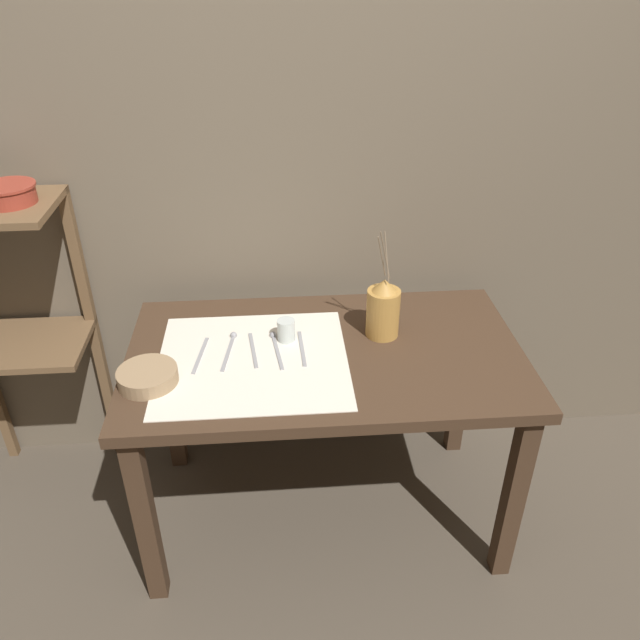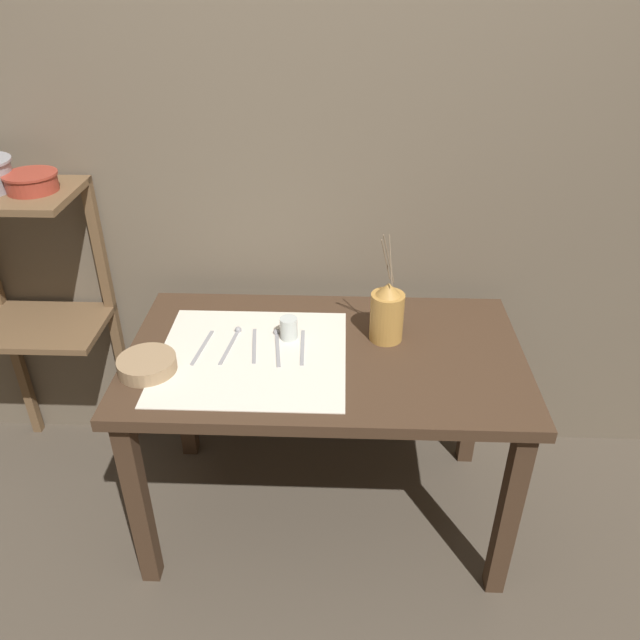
{
  "view_description": "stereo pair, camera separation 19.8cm",
  "coord_description": "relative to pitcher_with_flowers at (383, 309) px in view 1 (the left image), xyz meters",
  "views": [
    {
      "loc": [
        -0.15,
        -1.69,
        1.9
      ],
      "look_at": [
        -0.02,
        0.0,
        0.87
      ],
      "focal_mm": 35.0,
      "sensor_mm": 36.0,
      "label": 1
    },
    {
      "loc": [
        0.05,
        -1.69,
        1.9
      ],
      "look_at": [
        -0.02,
        0.0,
        0.87
      ],
      "focal_mm": 35.0,
      "sensor_mm": 36.0,
      "label": 2
    }
  ],
  "objects": [
    {
      "name": "stone_wall_back",
      "position": [
        -0.2,
        0.4,
        0.35
      ],
      "size": [
        7.0,
        0.06,
        2.4
      ],
      "color": "#6B5E4C",
      "rests_on": "ground_plane"
    },
    {
      "name": "pitcher_with_flowers",
      "position": [
        0.0,
        0.0,
        0.0
      ],
      "size": [
        0.11,
        0.11,
        0.4
      ],
      "color": "#B7843D",
      "rests_on": "wooden_table"
    },
    {
      "name": "ground_plane",
      "position": [
        -0.2,
        -0.09,
        -0.85
      ],
      "size": [
        12.0,
        12.0,
        0.0
      ],
      "primitive_type": "plane",
      "color": "brown"
    },
    {
      "name": "spoon_outer",
      "position": [
        -0.37,
        -0.03,
        -0.09
      ],
      "size": [
        0.04,
        0.21,
        0.02
      ],
      "color": "#939399",
      "rests_on": "wooden_table"
    },
    {
      "name": "wooden_shelf_unit",
      "position": [
        -1.29,
        0.22,
        -0.02
      ],
      "size": [
        0.48,
        0.34,
        1.19
      ],
      "color": "brown",
      "rests_on": "ground_plane"
    },
    {
      "name": "fork_outer",
      "position": [
        -0.28,
        -0.07,
        -0.09
      ],
      "size": [
        0.02,
        0.2,
        0.0
      ],
      "color": "#939399",
      "rests_on": "wooden_table"
    },
    {
      "name": "metal_pot_small",
      "position": [
        -1.18,
        0.18,
        0.38
      ],
      "size": [
        0.18,
        0.18,
        0.06
      ],
      "color": "#9E3828",
      "rests_on": "wooden_shelf_unit"
    },
    {
      "name": "fork_inner",
      "position": [
        -0.61,
        -0.08,
        -0.09
      ],
      "size": [
        0.04,
        0.2,
        0.0
      ],
      "color": "#939399",
      "rests_on": "wooden_table"
    },
    {
      "name": "knife_center",
      "position": [
        -0.44,
        -0.07,
        -0.09
      ],
      "size": [
        0.04,
        0.2,
        0.0
      ],
      "color": "#939399",
      "rests_on": "wooden_table"
    },
    {
      "name": "wooden_table",
      "position": [
        -0.2,
        -0.09,
        -0.2
      ],
      "size": [
        1.3,
        0.75,
        0.75
      ],
      "color": "#422D1E",
      "rests_on": "ground_plane"
    },
    {
      "name": "glass_tumbler_near",
      "position": [
        -0.33,
        -0.01,
        -0.06
      ],
      "size": [
        0.06,
        0.06,
        0.08
      ],
      "color": "silver",
      "rests_on": "wooden_table"
    },
    {
      "name": "spoon_inner",
      "position": [
        -0.51,
        -0.02,
        -0.09
      ],
      "size": [
        0.05,
        0.21,
        0.02
      ],
      "color": "#939399",
      "rests_on": "wooden_table"
    },
    {
      "name": "wooden_bowl",
      "position": [
        -0.75,
        -0.22,
        -0.07
      ],
      "size": [
        0.18,
        0.18,
        0.05
      ],
      "color": "#9E7F5B",
      "rests_on": "wooden_table"
    },
    {
      "name": "linen_cloth",
      "position": [
        -0.44,
        -0.12,
        -0.1
      ],
      "size": [
        0.61,
        0.56,
        0.0
      ],
      "color": "silver",
      "rests_on": "wooden_table"
    }
  ]
}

